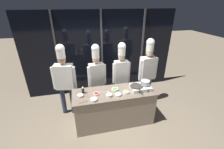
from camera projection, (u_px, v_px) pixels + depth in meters
name	position (u px, v px, depth m)	size (l,w,h in m)	color
ground_plane	(114.00, 121.00, 4.03)	(24.00, 24.00, 0.00)	#7F705B
window_wall_back	(102.00, 53.00, 4.96)	(4.96, 0.09, 2.70)	black
demo_counter	(114.00, 107.00, 3.83)	(2.02, 0.72, 0.92)	gray
portable_stove	(141.00, 87.00, 3.74)	(0.48, 0.40, 0.10)	silver
frying_pan	(137.00, 86.00, 3.68)	(0.32, 0.54, 0.04)	#38332D
stock_pot	(145.00, 83.00, 3.71)	(0.25, 0.22, 0.12)	#B7BABF
squeeze_bottle_soy	(83.00, 90.00, 3.53)	(0.06, 0.06, 0.20)	#332319
prep_bowl_ginger	(109.00, 95.00, 3.44)	(0.15, 0.15, 0.06)	white
prep_bowl_bean_sprouts	(80.00, 96.00, 3.43)	(0.14, 0.14, 0.06)	white
prep_bowl_rice	(118.00, 94.00, 3.49)	(0.15, 0.15, 0.04)	white
prep_bowl_mushrooms	(126.00, 92.00, 3.57)	(0.15, 0.15, 0.04)	white
prep_bowl_scallions	(115.00, 89.00, 3.68)	(0.17, 0.17, 0.05)	white
prep_bowl_shrimp	(94.00, 99.00, 3.30)	(0.17, 0.17, 0.05)	white
prep_bowl_bell_pepper	(96.00, 94.00, 3.52)	(0.15, 0.15, 0.03)	white
serving_spoon_slotted	(107.00, 92.00, 3.62)	(0.22, 0.06, 0.02)	#B2B5BA
serving_spoon_solid	(85.00, 101.00, 3.27)	(0.20, 0.10, 0.02)	olive
chef_head	(64.00, 77.00, 3.85)	(0.60, 0.32, 2.00)	#2D3856
chef_sous	(97.00, 73.00, 4.08)	(0.51, 0.27, 1.94)	#232326
chef_line	(121.00, 70.00, 4.19)	(0.51, 0.21, 1.95)	#232326
chef_pastry	(148.00, 68.00, 4.33)	(0.58, 0.27, 2.02)	#4C4C51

